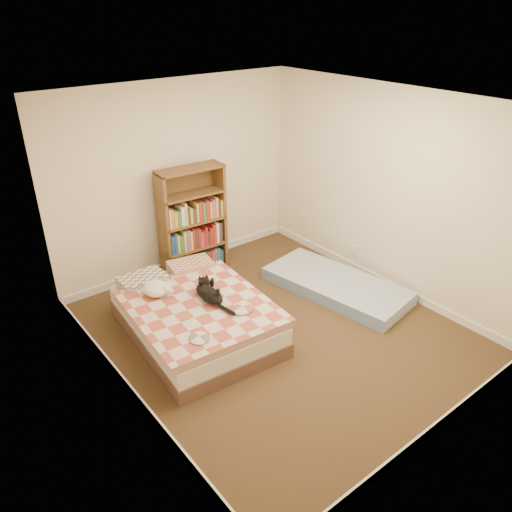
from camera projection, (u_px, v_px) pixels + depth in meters
room at (278, 234)px, 5.09m from camera, size 3.51×4.01×2.51m
bed at (194, 315)px, 5.50m from camera, size 1.50×1.97×0.50m
bookshelf at (193, 234)px, 6.63m from camera, size 0.89×0.35×1.46m
floor_mattress at (336, 285)px, 6.34m from camera, size 1.11×1.94×0.16m
black_cat at (208, 293)px, 5.36m from camera, size 0.34×0.73×0.16m
white_dog at (157, 289)px, 5.43m from camera, size 0.32×0.35×0.15m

